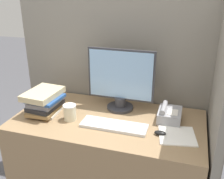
# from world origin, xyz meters

# --- Properties ---
(cubicle_panel_rear) EXTENTS (1.74, 0.04, 1.67)m
(cubicle_panel_rear) POSITION_xyz_m (0.00, 0.73, 0.83)
(cubicle_panel_rear) COLOR gray
(cubicle_panel_rear) RESTS_ON ground_plane
(cubicle_panel_right) EXTENTS (0.04, 0.76, 1.67)m
(cubicle_panel_right) POSITION_xyz_m (0.71, 0.38, 0.83)
(cubicle_panel_right) COLOR gray
(cubicle_panel_right) RESTS_ON ground_plane
(desk) EXTENTS (1.34, 0.70, 0.78)m
(desk) POSITION_xyz_m (0.00, 0.35, 0.39)
(desk) COLOR #937551
(desk) RESTS_ON ground_plane
(monitor) EXTENTS (0.50, 0.20, 0.47)m
(monitor) POSITION_xyz_m (0.04, 0.54, 1.00)
(monitor) COLOR #333338
(monitor) RESTS_ON desk
(keyboard) EXTENTS (0.45, 0.14, 0.02)m
(keyboard) POSITION_xyz_m (0.07, 0.25, 0.79)
(keyboard) COLOR silver
(keyboard) RESTS_ON desk
(mouse) EXTENTS (0.07, 0.04, 0.03)m
(mouse) POSITION_xyz_m (0.38, 0.25, 0.79)
(mouse) COLOR black
(mouse) RESTS_ON desk
(coffee_cup) EXTENTS (0.09, 0.09, 0.11)m
(coffee_cup) POSITION_xyz_m (-0.25, 0.26, 0.84)
(coffee_cup) COLOR beige
(coffee_cup) RESTS_ON desk
(book_stack) EXTENTS (0.25, 0.31, 0.17)m
(book_stack) POSITION_xyz_m (-0.48, 0.31, 0.87)
(book_stack) COLOR silver
(book_stack) RESTS_ON desk
(desk_telephone) EXTENTS (0.16, 0.20, 0.11)m
(desk_telephone) POSITION_xyz_m (0.41, 0.46, 0.82)
(desk_telephone) COLOR #99999E
(desk_telephone) RESTS_ON desk
(paper_pile) EXTENTS (0.26, 0.26, 0.01)m
(paper_pile) POSITION_xyz_m (0.49, 0.26, 0.78)
(paper_pile) COLOR white
(paper_pile) RESTS_ON desk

